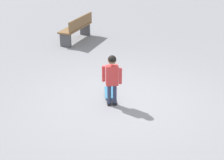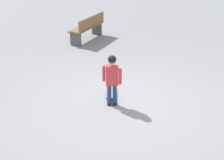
{
  "view_description": "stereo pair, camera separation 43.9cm",
  "coord_description": "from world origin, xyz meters",
  "views": [
    {
      "loc": [
        -2.85,
        4.86,
        3.05
      ],
      "look_at": [
        0.09,
        0.26,
        0.55
      ],
      "focal_mm": 49.6,
      "sensor_mm": 36.0,
      "label": 1
    },
    {
      "loc": [
        -3.21,
        4.6,
        3.05
      ],
      "look_at": [
        0.09,
        0.26,
        0.55
      ],
      "focal_mm": 49.6,
      "sensor_mm": 36.0,
      "label": 2
    }
  ],
  "objects": [
    {
      "name": "child_person",
      "position": [
        0.09,
        0.26,
        0.66
      ],
      "size": [
        0.4,
        0.27,
        1.06
      ],
      "color": "#2D3351",
      "rests_on": "ground"
    },
    {
      "name": "street_bench",
      "position": [
        3.36,
        -2.76,
        0.42
      ],
      "size": [
        0.76,
        1.66,
        0.8
      ],
      "color": "brown",
      "rests_on": "ground"
    },
    {
      "name": "ground_plane",
      "position": [
        0.0,
        0.0,
        0.0
      ],
      "size": [
        50.0,
        50.0,
        0.0
      ],
      "primitive_type": "plane",
      "color": "gray"
    },
    {
      "name": "skateboard",
      "position": [
        0.36,
        -0.06,
        0.06
      ],
      "size": [
        0.48,
        0.57,
        0.07
      ],
      "color": "teal",
      "rests_on": "ground"
    }
  ]
}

